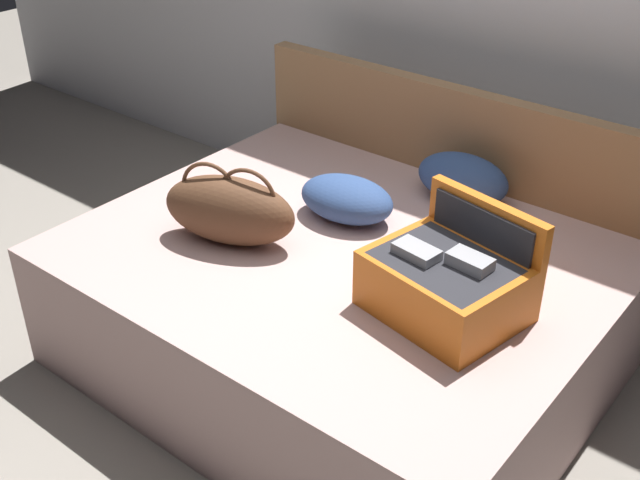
{
  "coord_description": "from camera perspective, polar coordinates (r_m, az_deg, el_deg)",
  "views": [
    {
      "loc": [
        1.56,
        -1.67,
        2.16
      ],
      "look_at": [
        0.0,
        0.28,
        0.65
      ],
      "focal_mm": 44.34,
      "sensor_mm": 36.0,
      "label": 1
    }
  ],
  "objects": [
    {
      "name": "ground_plane",
      "position": [
        3.14,
        -3.27,
        -12.33
      ],
      "size": [
        12.0,
        12.0,
        0.0
      ],
      "primitive_type": "plane",
      "color": "gray"
    },
    {
      "name": "pillow_near_headboard",
      "position": [
        3.41,
        10.26,
        4.39
      ],
      "size": [
        0.41,
        0.27,
        0.2
      ],
      "primitive_type": "ellipsoid",
      "rotation": [
        0.0,
        0.0,
        0.03
      ],
      "color": "navy",
      "rests_on": "bed"
    },
    {
      "name": "pillow_center_head",
      "position": [
        3.23,
        1.94,
        2.98
      ],
      "size": [
        0.43,
        0.31,
        0.17
      ],
      "primitive_type": "ellipsoid",
      "rotation": [
        0.0,
        0.0,
        0.1
      ],
      "color": "navy",
      "rests_on": "bed"
    },
    {
      "name": "duffel_bag",
      "position": [
        3.05,
        -6.56,
        2.21
      ],
      "size": [
        0.58,
        0.39,
        0.33
      ],
      "rotation": [
        0.0,
        0.0,
        0.33
      ],
      "color": "brown",
      "rests_on": "bed"
    },
    {
      "name": "hard_case_large",
      "position": [
        2.68,
        9.21,
        -2.88
      ],
      "size": [
        0.55,
        0.49,
        0.37
      ],
      "rotation": [
        0.0,
        0.0,
        -0.19
      ],
      "color": "#D16619",
      "rests_on": "bed"
    },
    {
      "name": "headboard",
      "position": [
        3.7,
        9.34,
        3.76
      ],
      "size": [
        2.05,
        0.08,
        0.97
      ],
      "primitive_type": "cube",
      "color": "olive",
      "rests_on": "ground"
    },
    {
      "name": "bed",
      "position": [
        3.2,
        1.35,
        -4.9
      ],
      "size": [
        2.01,
        1.6,
        0.55
      ],
      "primitive_type": "cube",
      "color": "#BC9993",
      "rests_on": "ground"
    }
  ]
}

